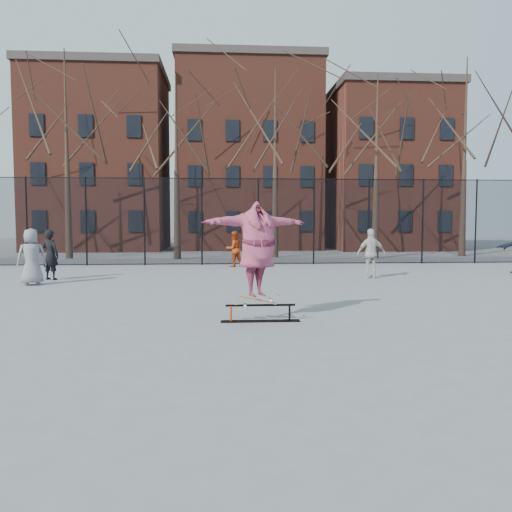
{
  "coord_description": "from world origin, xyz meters",
  "views": [
    {
      "loc": [
        -0.49,
        -10.01,
        2.01
      ],
      "look_at": [
        0.3,
        1.5,
        1.21
      ],
      "focal_mm": 35.0,
      "sensor_mm": 36.0,
      "label": 1
    }
  ],
  "objects": [
    {
      "name": "bystander_white",
      "position": [
        4.76,
        7.18,
        0.88
      ],
      "size": [
        1.05,
        0.49,
        1.75
      ],
      "primitive_type": "imported",
      "rotation": [
        0.0,
        0.0,
        3.2
      ],
      "color": "beige",
      "rests_on": "ground"
    },
    {
      "name": "skater",
      "position": [
        0.22,
        -0.13,
        1.4
      ],
      "size": [
        2.38,
        1.56,
        1.9
      ],
      "primitive_type": "imported",
      "rotation": [
        0.0,
        0.0,
        0.43
      ],
      "color": "#423687",
      "rests_on": "skateboard"
    },
    {
      "name": "bystander_black",
      "position": [
        -6.35,
        7.47,
        0.86
      ],
      "size": [
        0.74,
        0.63,
        1.72
      ],
      "primitive_type": "imported",
      "rotation": [
        0.0,
        0.0,
        2.72
      ],
      "color": "black",
      "rests_on": "ground"
    },
    {
      "name": "skateboard",
      "position": [
        0.22,
        -0.13,
        0.4
      ],
      "size": [
        0.81,
        0.19,
        0.1
      ],
      "primitive_type": null,
      "color": "olive",
      "rests_on": "skate_rail"
    },
    {
      "name": "bystander_red",
      "position": [
        0.04,
        12.0,
        0.79
      ],
      "size": [
        0.95,
        0.88,
        1.57
      ],
      "primitive_type": "imported",
      "rotation": [
        0.0,
        0.0,
        3.63
      ],
      "color": "#AD330F",
      "rests_on": "ground"
    },
    {
      "name": "tree_row",
      "position": [
        -0.25,
        17.15,
        7.36
      ],
      "size": [
        33.66,
        7.46,
        10.67
      ],
      "color": "black",
      "rests_on": "ground"
    },
    {
      "name": "fence",
      "position": [
        -0.01,
        13.0,
        2.05
      ],
      "size": [
        34.03,
        0.07,
        4.0
      ],
      "color": "black",
      "rests_on": "ground"
    },
    {
      "name": "ground",
      "position": [
        0.0,
        0.0,
        0.0
      ],
      "size": [
        100.0,
        100.0,
        0.0
      ],
      "primitive_type": "plane",
      "color": "slate"
    },
    {
      "name": "rowhouses",
      "position": [
        0.72,
        26.0,
        6.06
      ],
      "size": [
        29.0,
        7.0,
        13.0
      ],
      "color": "#602B1F",
      "rests_on": "ground"
    },
    {
      "name": "skate_rail",
      "position": [
        0.28,
        -0.13,
        0.14
      ],
      "size": [
        1.59,
        0.24,
        0.35
      ],
      "color": "black",
      "rests_on": "ground"
    },
    {
      "name": "bystander_grey",
      "position": [
        -6.46,
        6.06,
        0.89
      ],
      "size": [
        1.03,
        0.87,
        1.79
      ],
      "primitive_type": "imported",
      "rotation": [
        0.0,
        0.0,
        3.55
      ],
      "color": "slate",
      "rests_on": "ground"
    }
  ]
}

